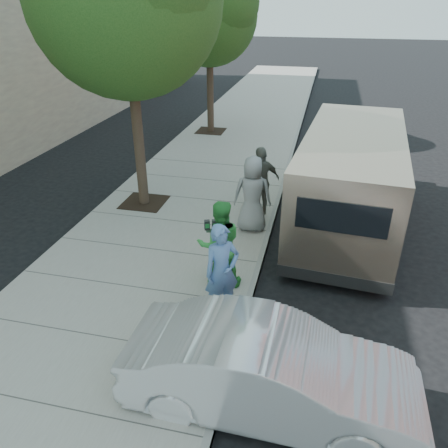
{
  "coord_description": "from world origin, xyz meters",
  "views": [
    {
      "loc": [
        2.54,
        -8.22,
        5.49
      ],
      "look_at": [
        0.66,
        -0.14,
        1.1
      ],
      "focal_mm": 35.0,
      "sensor_mm": 36.0,
      "label": 1
    }
  ],
  "objects_px": {
    "van": "(350,178)",
    "person_green_shirt": "(220,244)",
    "person_officer": "(222,271)",
    "person_gray_shirt": "(252,194)",
    "tree_far": "(210,11)",
    "sedan": "(271,372)",
    "parking_meter": "(211,236)",
    "person_striped_polo": "(261,182)"
  },
  "relations": [
    {
      "from": "person_gray_shirt",
      "to": "tree_far",
      "type": "bearing_deg",
      "value": -77.47
    },
    {
      "from": "van",
      "to": "person_striped_polo",
      "type": "bearing_deg",
      "value": -171.58
    },
    {
      "from": "tree_far",
      "to": "person_green_shirt",
      "type": "bearing_deg",
      "value": -74.65
    },
    {
      "from": "person_green_shirt",
      "to": "tree_far",
      "type": "bearing_deg",
      "value": -94.25
    },
    {
      "from": "person_gray_shirt",
      "to": "person_striped_polo",
      "type": "bearing_deg",
      "value": -102.5
    },
    {
      "from": "person_green_shirt",
      "to": "person_gray_shirt",
      "type": "height_order",
      "value": "person_gray_shirt"
    },
    {
      "from": "tree_far",
      "to": "person_striped_polo",
      "type": "distance_m",
      "value": 9.1
    },
    {
      "from": "sedan",
      "to": "tree_far",
      "type": "bearing_deg",
      "value": 18.8
    },
    {
      "from": "tree_far",
      "to": "parking_meter",
      "type": "xyz_separation_m",
      "value": [
        2.76,
        -10.68,
        -3.79
      ]
    },
    {
      "from": "parking_meter",
      "to": "person_striped_polo",
      "type": "bearing_deg",
      "value": 58.51
    },
    {
      "from": "person_green_shirt",
      "to": "sedan",
      "type": "bearing_deg",
      "value": 98.04
    },
    {
      "from": "sedan",
      "to": "person_officer",
      "type": "xyz_separation_m",
      "value": [
        -1.15,
        1.81,
        0.36
      ]
    },
    {
      "from": "van",
      "to": "person_officer",
      "type": "height_order",
      "value": "van"
    },
    {
      "from": "tree_far",
      "to": "sedan",
      "type": "xyz_separation_m",
      "value": [
        4.42,
        -13.67,
        -4.18
      ]
    },
    {
      "from": "parking_meter",
      "to": "sedan",
      "type": "distance_m",
      "value": 3.44
    },
    {
      "from": "parking_meter",
      "to": "person_gray_shirt",
      "type": "xyz_separation_m",
      "value": [
        0.48,
        2.18,
        0.03
      ]
    },
    {
      "from": "person_officer",
      "to": "person_gray_shirt",
      "type": "xyz_separation_m",
      "value": [
        -0.02,
        3.36,
        0.05
      ]
    },
    {
      "from": "tree_far",
      "to": "person_striped_polo",
      "type": "height_order",
      "value": "tree_far"
    },
    {
      "from": "sedan",
      "to": "person_striped_polo",
      "type": "relative_size",
      "value": 2.26
    },
    {
      "from": "van",
      "to": "person_green_shirt",
      "type": "height_order",
      "value": "van"
    },
    {
      "from": "van",
      "to": "person_gray_shirt",
      "type": "bearing_deg",
      "value": -150.62
    },
    {
      "from": "tree_far",
      "to": "person_green_shirt",
      "type": "relative_size",
      "value": 3.47
    },
    {
      "from": "parking_meter",
      "to": "van",
      "type": "xyz_separation_m",
      "value": [
        2.8,
        3.24,
        0.25
      ]
    },
    {
      "from": "parking_meter",
      "to": "sedan",
      "type": "relative_size",
      "value": 0.3
    },
    {
      "from": "van",
      "to": "person_gray_shirt",
      "type": "height_order",
      "value": "van"
    },
    {
      "from": "person_striped_polo",
      "to": "person_officer",
      "type": "bearing_deg",
      "value": 50.25
    },
    {
      "from": "parking_meter",
      "to": "van",
      "type": "distance_m",
      "value": 4.29
    },
    {
      "from": "person_officer",
      "to": "parking_meter",
      "type": "bearing_deg",
      "value": 75.82
    },
    {
      "from": "person_striped_polo",
      "to": "tree_far",
      "type": "bearing_deg",
      "value": -105.58
    },
    {
      "from": "sedan",
      "to": "person_green_shirt",
      "type": "distance_m",
      "value": 3.06
    },
    {
      "from": "tree_far",
      "to": "person_gray_shirt",
      "type": "distance_m",
      "value": 9.85
    },
    {
      "from": "van",
      "to": "person_officer",
      "type": "xyz_separation_m",
      "value": [
        -2.3,
        -4.42,
        -0.27
      ]
    },
    {
      "from": "sedan",
      "to": "person_gray_shirt",
      "type": "relative_size",
      "value": 2.21
    },
    {
      "from": "person_officer",
      "to": "person_gray_shirt",
      "type": "relative_size",
      "value": 0.95
    },
    {
      "from": "sedan",
      "to": "van",
      "type": "bearing_deg",
      "value": -9.51
    },
    {
      "from": "parking_meter",
      "to": "sedan",
      "type": "height_order",
      "value": "parking_meter"
    },
    {
      "from": "person_gray_shirt",
      "to": "van",
      "type": "bearing_deg",
      "value": -163.87
    },
    {
      "from": "person_officer",
      "to": "person_green_shirt",
      "type": "distance_m",
      "value": 0.92
    },
    {
      "from": "van",
      "to": "sedan",
      "type": "bearing_deg",
      "value": -95.5
    },
    {
      "from": "parking_meter",
      "to": "person_officer",
      "type": "relative_size",
      "value": 0.71
    },
    {
      "from": "tree_far",
      "to": "van",
      "type": "relative_size",
      "value": 0.93
    },
    {
      "from": "person_green_shirt",
      "to": "person_striped_polo",
      "type": "bearing_deg",
      "value": -114.62
    }
  ]
}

